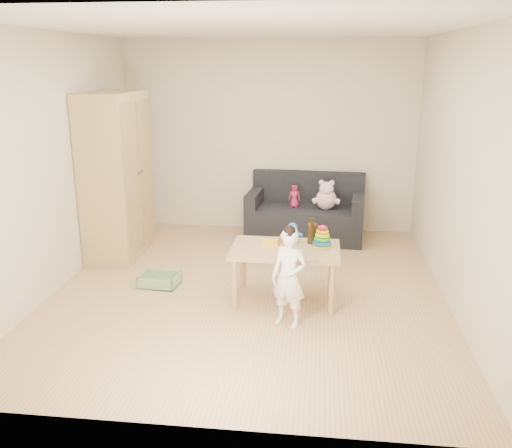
# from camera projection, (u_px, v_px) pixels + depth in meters

# --- Properties ---
(room) EXTENTS (4.50, 4.50, 4.50)m
(room) POSITION_uv_depth(u_px,v_px,m) (248.00, 168.00, 5.31)
(room) COLOR tan
(room) RESTS_ON ground
(wardrobe) EXTENTS (0.55, 1.09, 1.97)m
(wardrobe) POSITION_uv_depth(u_px,v_px,m) (117.00, 176.00, 6.50)
(wardrobe) COLOR tan
(wardrobe) RESTS_ON ground
(sofa) EXTENTS (1.60, 0.89, 0.43)m
(sofa) POSITION_uv_depth(u_px,v_px,m) (305.00, 222.00, 7.31)
(sofa) COLOR black
(sofa) RESTS_ON ground
(play_table) EXTENTS (1.06, 0.68, 0.56)m
(play_table) POSITION_uv_depth(u_px,v_px,m) (285.00, 274.00, 5.37)
(play_table) COLOR tan
(play_table) RESTS_ON ground
(storage_bin) EXTENTS (0.43, 0.34, 0.12)m
(storage_bin) POSITION_uv_depth(u_px,v_px,m) (160.00, 280.00, 5.79)
(storage_bin) COLOR #78A376
(storage_bin) RESTS_ON ground
(toddler) EXTENTS (0.39, 0.33, 0.89)m
(toddler) POSITION_uv_depth(u_px,v_px,m) (289.00, 279.00, 4.82)
(toddler) COLOR white
(toddler) RESTS_ON ground
(pink_bear) EXTENTS (0.30, 0.26, 0.33)m
(pink_bear) POSITION_uv_depth(u_px,v_px,m) (326.00, 197.00, 7.10)
(pink_bear) COLOR #FCBAC9
(pink_bear) RESTS_ON sofa
(doll) EXTENTS (0.17, 0.12, 0.30)m
(doll) POSITION_uv_depth(u_px,v_px,m) (294.00, 196.00, 7.18)
(doll) COLOR #AE204D
(doll) RESTS_ON sofa
(ring_stacker) EXTENTS (0.19, 0.19, 0.21)m
(ring_stacker) POSITION_uv_depth(u_px,v_px,m) (322.00, 238.00, 5.29)
(ring_stacker) COLOR #EEEF0C
(ring_stacker) RESTS_ON play_table
(brown_bottle) EXTENTS (0.09, 0.09, 0.26)m
(brown_bottle) POSITION_uv_depth(u_px,v_px,m) (312.00, 233.00, 5.39)
(brown_bottle) COLOR black
(brown_bottle) RESTS_ON play_table
(blue_plush) EXTENTS (0.18, 0.15, 0.20)m
(blue_plush) POSITION_uv_depth(u_px,v_px,m) (293.00, 232.00, 5.44)
(blue_plush) COLOR blue
(blue_plush) RESTS_ON play_table
(wooden_figure) EXTENTS (0.05, 0.04, 0.10)m
(wooden_figure) POSITION_uv_depth(u_px,v_px,m) (280.00, 242.00, 5.28)
(wooden_figure) COLOR brown
(wooden_figure) RESTS_ON play_table
(yellow_book) EXTENTS (0.22, 0.22, 0.02)m
(yellow_book) POSITION_uv_depth(u_px,v_px,m) (272.00, 243.00, 5.39)
(yellow_book) COLOR yellow
(yellow_book) RESTS_ON play_table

